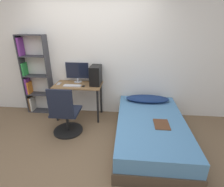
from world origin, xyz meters
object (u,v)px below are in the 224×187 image
at_px(pc_tower, 96,75).
at_px(bed, 150,130).
at_px(bookshelf, 34,77).
at_px(office_chair, 66,117).
at_px(monitor, 77,71).
at_px(keyboard, 72,86).

bearing_deg(pc_tower, bed, -36.35).
bearing_deg(bookshelf, pc_tower, -3.94).
bearing_deg(office_chair, bed, -2.81).
bearing_deg(pc_tower, monitor, 165.13).
bearing_deg(office_chair, pc_tower, 58.04).
bearing_deg(monitor, bed, -31.16).
distance_m(monitor, keyboard, 0.37).
xyz_separation_m(bed, keyboard, (-1.54, 0.62, 0.55)).
bearing_deg(keyboard, bookshelf, 164.21).
bearing_deg(keyboard, bed, -22.04).
relative_size(bed, monitor, 3.92).
bearing_deg(bed, pc_tower, 143.65).
relative_size(office_chair, bed, 0.47).
bearing_deg(bookshelf, keyboard, -15.79).
height_order(monitor, keyboard, monitor).
xyz_separation_m(bookshelf, office_chair, (0.96, -0.82, -0.48)).
distance_m(office_chair, bed, 1.54).
xyz_separation_m(bookshelf, bed, (2.50, -0.89, -0.62)).
height_order(bookshelf, keyboard, bookshelf).
distance_m(bookshelf, bed, 2.72).
height_order(bed, monitor, monitor).
xyz_separation_m(bookshelf, pc_tower, (1.41, -0.10, 0.12)).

